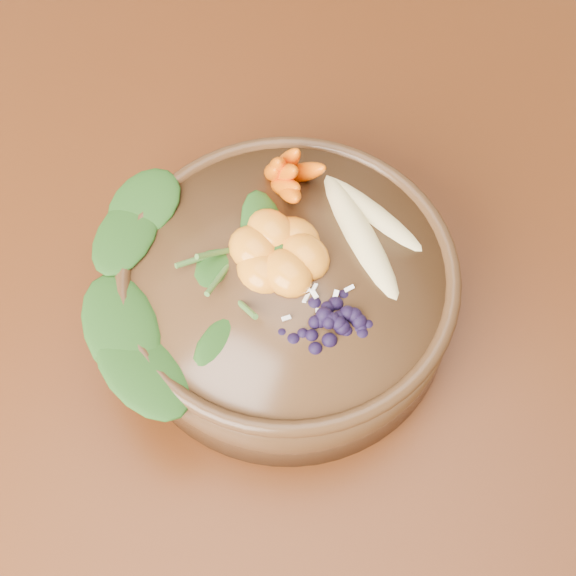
{
  "coord_description": "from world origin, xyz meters",
  "views": [
    {
      "loc": [
        -0.46,
        -0.39,
        1.42
      ],
      "look_at": [
        -0.23,
        -0.11,
        0.8
      ],
      "focal_mm": 50.0,
      "sensor_mm": 36.0,
      "label": 1
    }
  ],
  "objects_px": {
    "dining_table": "(377,174)",
    "stoneware_bowl": "(288,294)",
    "banana_halves": "(368,215)",
    "blueberry_pile": "(331,312)",
    "kale_heap": "(204,229)",
    "carrot_cluster": "(291,153)",
    "mandarin_cluster": "(279,244)"
  },
  "relations": [
    {
      "from": "dining_table",
      "to": "stoneware_bowl",
      "type": "height_order",
      "value": "stoneware_bowl"
    },
    {
      "from": "banana_halves",
      "to": "dining_table",
      "type": "bearing_deg",
      "value": 47.3
    },
    {
      "from": "mandarin_cluster",
      "to": "dining_table",
      "type": "bearing_deg",
      "value": 22.96
    },
    {
      "from": "mandarin_cluster",
      "to": "kale_heap",
      "type": "bearing_deg",
      "value": 130.32
    },
    {
      "from": "carrot_cluster",
      "to": "mandarin_cluster",
      "type": "xyz_separation_m",
      "value": [
        -0.06,
        -0.05,
        -0.02
      ]
    },
    {
      "from": "banana_halves",
      "to": "blueberry_pile",
      "type": "relative_size",
      "value": 1.2
    },
    {
      "from": "blueberry_pile",
      "to": "carrot_cluster",
      "type": "bearing_deg",
      "value": 62.56
    },
    {
      "from": "stoneware_bowl",
      "to": "kale_heap",
      "type": "bearing_deg",
      "value": 118.98
    },
    {
      "from": "kale_heap",
      "to": "blueberry_pile",
      "type": "bearing_deg",
      "value": -76.09
    },
    {
      "from": "dining_table",
      "to": "banana_halves",
      "type": "distance_m",
      "value": 0.27
    },
    {
      "from": "banana_halves",
      "to": "carrot_cluster",
      "type": "bearing_deg",
      "value": 113.06
    },
    {
      "from": "stoneware_bowl",
      "to": "banana_halves",
      "type": "height_order",
      "value": "banana_halves"
    },
    {
      "from": "kale_heap",
      "to": "stoneware_bowl",
      "type": "bearing_deg",
      "value": -61.02
    },
    {
      "from": "dining_table",
      "to": "blueberry_pile",
      "type": "distance_m",
      "value": 0.35
    },
    {
      "from": "kale_heap",
      "to": "carrot_cluster",
      "type": "xyz_separation_m",
      "value": [
        0.1,
        0.0,
        0.02
      ]
    },
    {
      "from": "kale_heap",
      "to": "banana_halves",
      "type": "bearing_deg",
      "value": -31.44
    },
    {
      "from": "stoneware_bowl",
      "to": "blueberry_pile",
      "type": "xyz_separation_m",
      "value": [
        -0.01,
        -0.06,
        0.06
      ]
    },
    {
      "from": "carrot_cluster",
      "to": "mandarin_cluster",
      "type": "relative_size",
      "value": 0.87
    },
    {
      "from": "carrot_cluster",
      "to": "banana_halves",
      "type": "height_order",
      "value": "carrot_cluster"
    },
    {
      "from": "dining_table",
      "to": "mandarin_cluster",
      "type": "height_order",
      "value": "mandarin_cluster"
    },
    {
      "from": "carrot_cluster",
      "to": "kale_heap",
      "type": "bearing_deg",
      "value": -169.49
    },
    {
      "from": "banana_halves",
      "to": "blueberry_pile",
      "type": "height_order",
      "value": "blueberry_pile"
    },
    {
      "from": "carrot_cluster",
      "to": "banana_halves",
      "type": "xyz_separation_m",
      "value": [
        0.02,
        -0.08,
        -0.03
      ]
    },
    {
      "from": "stoneware_bowl",
      "to": "carrot_cluster",
      "type": "bearing_deg",
      "value": 48.42
    },
    {
      "from": "carrot_cluster",
      "to": "banana_halves",
      "type": "relative_size",
      "value": 0.5
    },
    {
      "from": "stoneware_bowl",
      "to": "blueberry_pile",
      "type": "distance_m",
      "value": 0.09
    },
    {
      "from": "carrot_cluster",
      "to": "mandarin_cluster",
      "type": "bearing_deg",
      "value": -129.81
    },
    {
      "from": "dining_table",
      "to": "stoneware_bowl",
      "type": "xyz_separation_m",
      "value": [
        -0.23,
        -0.11,
        0.13
      ]
    },
    {
      "from": "kale_heap",
      "to": "blueberry_pile",
      "type": "distance_m",
      "value": 0.13
    },
    {
      "from": "kale_heap",
      "to": "dining_table",
      "type": "bearing_deg",
      "value": 10.11
    },
    {
      "from": "stoneware_bowl",
      "to": "kale_heap",
      "type": "relative_size",
      "value": 1.53
    },
    {
      "from": "stoneware_bowl",
      "to": "mandarin_cluster",
      "type": "distance_m",
      "value": 0.06
    }
  ]
}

